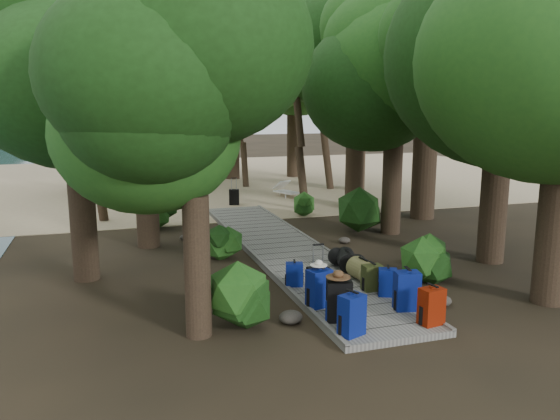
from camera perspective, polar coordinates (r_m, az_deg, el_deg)
name	(u,v)px	position (r m, az deg, el deg)	size (l,w,h in m)	color
ground	(298,262)	(13.44, 1.85, -5.43)	(120.00, 120.00, 0.00)	#312618
sand_beach	(194,179)	(28.73, -8.93, 3.17)	(40.00, 22.00, 0.02)	tan
boardwalk	(285,249)	(14.33, 0.51, -4.14)	(2.00, 12.00, 0.12)	gray
backpack_left_a	(352,313)	(8.97, 7.52, -10.60)	(0.40, 0.28, 0.75)	navy
backpack_left_b	(339,299)	(9.51, 6.20, -9.18)	(0.43, 0.30, 0.79)	black
backpack_left_c	(319,286)	(10.12, 4.10, -7.93)	(0.42, 0.30, 0.78)	navy
backpack_left_d	(294,273)	(11.26, 1.51, -6.61)	(0.35, 0.25, 0.53)	navy
backpack_right_a	(432,304)	(9.66, 15.55, -9.47)	(0.39, 0.28, 0.70)	maroon
backpack_right_b	(407,289)	(10.21, 13.12, -8.01)	(0.44, 0.31, 0.79)	navy
backpack_right_c	(388,281)	(10.87, 11.18, -7.27)	(0.35, 0.25, 0.60)	navy
backpack_right_d	(372,276)	(11.14, 9.60, -6.84)	(0.38, 0.27, 0.58)	#313D16
duffel_right_khaki	(363,270)	(11.73, 8.68, -6.23)	(0.45, 0.67, 0.45)	olive
duffel_right_black	(347,260)	(12.47, 6.98, -5.18)	(0.44, 0.69, 0.44)	black
suitcase_on_boardwalk	(318,282)	(10.58, 3.97, -7.55)	(0.40, 0.22, 0.61)	black
lone_suitcase_on_sand	(234,197)	(21.03, -4.81, 1.36)	(0.38, 0.22, 0.60)	black
hat_brown	(338,274)	(9.32, 6.10, -6.63)	(0.42, 0.42, 0.13)	#51351E
hat_white	(319,263)	(10.00, 4.07, -5.50)	(0.32, 0.32, 0.11)	silver
kayak	(154,195)	(23.00, -13.03, 1.55)	(0.65, 2.97, 0.30)	red
sun_lounger	(287,189)	(22.96, 0.75, 2.18)	(0.59, 1.83, 0.59)	silver
tree_right_b	(504,68)	(13.97, 22.34, 13.53)	(5.16, 5.16, 9.22)	black
tree_right_c	(395,94)	(16.33, 11.97, 11.76)	(4.73, 4.73, 8.19)	black
tree_right_d	(430,44)	(19.00, 15.44, 16.34)	(6.23, 6.23, 11.43)	black
tree_right_e	(357,74)	(20.67, 8.03, 13.87)	(5.45, 5.45, 9.80)	black
tree_right_f	(360,79)	(24.81, 8.33, 13.43)	(5.54, 5.54, 9.89)	black
tree_left_a	(194,149)	(8.66, -9.01, 6.33)	(3.72, 3.72, 6.20)	black
tree_left_b	(74,95)	(12.29, -20.68, 11.19)	(4.43, 4.43, 7.97)	black
tree_left_c	(142,84)	(14.86, -14.27, 12.69)	(4.98, 4.98, 8.66)	black
tree_back_a	(169,82)	(27.88, -11.50, 12.93)	(5.66, 5.66, 9.79)	black
tree_back_b	(231,74)	(28.61, -5.16, 13.95)	(5.99, 5.99, 10.70)	black
tree_back_c	(294,82)	(29.38, 1.45, 13.26)	(5.58, 5.58, 10.04)	black
tree_back_d	(67,109)	(26.22, -21.35, 9.80)	(4.36, 4.36, 7.26)	black
palm_right_a	(307,114)	(20.01, 2.82, 9.96)	(4.07, 4.07, 6.93)	#133D11
palm_right_b	(329,93)	(25.23, 5.15, 12.12)	(4.51, 4.51, 8.71)	#133D11
palm_right_c	(249,120)	(25.82, -3.31, 9.38)	(3.93, 3.93, 6.25)	#133D11
palm_left_a	(90,120)	(18.64, -19.23, 8.89)	(4.18, 4.18, 6.65)	#133D11
rock_left_a	(291,317)	(9.74, 1.13, -11.13)	(0.42, 0.38, 0.23)	#4C473F
rock_left_b	(195,296)	(10.90, -8.85, -8.90)	(0.38, 0.34, 0.21)	#4C473F
rock_left_c	(218,253)	(13.76, -6.49, -4.53)	(0.49, 0.44, 0.27)	#4C473F
rock_left_d	(185,237)	(15.73, -9.87, -2.84)	(0.32, 0.29, 0.18)	#4C473F
rock_right_a	(442,301)	(10.99, 16.60, -9.08)	(0.36, 0.33, 0.20)	#4C473F
rock_right_b	(425,260)	(13.46, 14.95, -5.12)	(0.54, 0.49, 0.30)	#4C473F
rock_right_c	(344,240)	(15.28, 6.74, -3.16)	(0.32, 0.29, 0.18)	#4C473F
shrub_left_a	(246,295)	(9.48, -3.60, -8.88)	(1.25, 1.25, 1.13)	#1F5118
shrub_left_b	(225,243)	(13.65, -5.78, -3.44)	(0.91, 0.91, 0.82)	#1F5118
shrub_left_c	(157,209)	(17.46, -12.69, 0.11)	(1.33, 1.33, 1.19)	#1F5118
shrub_right_a	(425,259)	(12.27, 14.90, -4.96)	(1.11, 1.11, 1.00)	#1F5118
shrub_right_b	(360,212)	(16.58, 8.37, -0.18)	(1.40, 1.40, 1.26)	#1F5118
shrub_right_c	(302,205)	(18.76, 2.29, 0.49)	(0.89, 0.89, 0.80)	#1F5118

